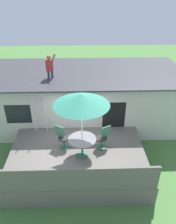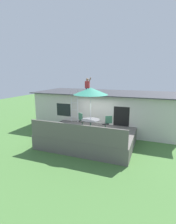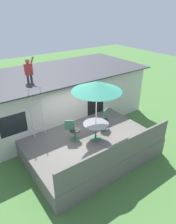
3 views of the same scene
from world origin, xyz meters
name	(u,v)px [view 3 (image 3 of 3)]	position (x,y,z in m)	size (l,w,h in m)	color
ground_plane	(88,153)	(0.00, 0.00, 0.00)	(40.00, 40.00, 0.00)	#477538
house	(49,98)	(0.00, 3.60, 1.36)	(10.50, 4.50, 2.72)	beige
deck	(88,145)	(0.00, 0.00, 0.40)	(5.21, 3.86, 0.80)	#605B56
deck_railing	(120,152)	(0.00, -1.88, 1.25)	(5.11, 0.08, 0.90)	#605B56
patio_table	(96,127)	(0.19, -0.24, 1.39)	(1.04, 1.04, 0.74)	#33664C
patio_umbrella	(97,86)	(0.19, -0.24, 3.15)	(1.90, 1.90, 2.54)	silver
step_ladder	(37,113)	(-1.58, 1.39, 1.90)	(0.52, 0.04, 2.20)	silver
person_figure	(29,69)	(-1.18, 2.82, 3.32)	(0.47, 0.20, 1.11)	#33384C
patio_chair_left	(73,130)	(-0.58, 0.28, 1.26)	(0.56, 0.46, 0.92)	#33664C
patio_chair_right	(104,120)	(1.01, 0.20, 1.26)	(0.58, 0.44, 0.92)	#33664C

